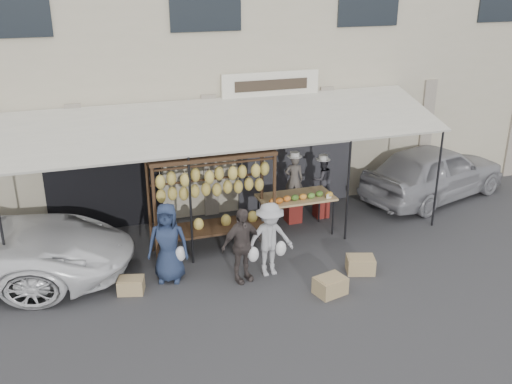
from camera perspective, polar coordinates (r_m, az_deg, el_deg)
ground_plane at (r=11.25m, az=0.04°, el=-8.93°), size 90.00×90.00×0.00m
shophouse at (r=16.14m, az=-7.58°, el=13.95°), size 24.00×6.15×7.30m
awning at (r=12.30m, az=-3.34°, el=6.70°), size 10.00×2.35×2.92m
banana_rack at (r=11.76m, az=-4.44°, el=0.85°), size 2.60×0.90×2.24m
produce_table at (r=12.86m, az=4.11°, el=-0.62°), size 1.70×0.90×1.04m
vendor_left at (r=13.42m, az=3.82°, el=1.27°), size 0.50×0.40×1.19m
vendor_right at (r=13.79m, az=6.65°, el=1.28°), size 0.55×0.44×1.06m
customer_left at (r=11.08m, az=-8.79°, el=-5.03°), size 0.90×0.73×1.60m
customer_mid at (r=10.95m, az=-1.45°, el=-5.35°), size 0.95×0.60×1.51m
customer_right at (r=11.17m, az=1.37°, el=-4.77°), size 1.01×0.62×1.52m
stool_left at (r=13.73m, az=3.73°, el=-2.01°), size 0.43×0.43×0.48m
stool_right at (r=14.06m, az=6.52°, el=-1.60°), size 0.34×0.34×0.45m
crate_near_a at (r=10.88m, az=7.43°, el=-9.27°), size 0.64×0.54×0.33m
crate_near_b at (r=11.69m, az=10.40°, el=-7.16°), size 0.65×0.56×0.33m
crate_far at (r=11.10m, az=-12.39°, el=-9.11°), size 0.55×0.48×0.28m
sedan at (r=15.69m, az=17.41°, el=1.98°), size 4.63×2.92×1.47m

